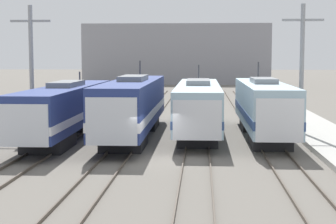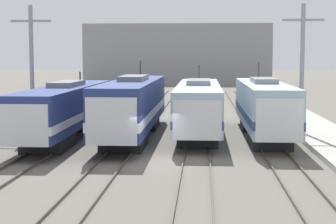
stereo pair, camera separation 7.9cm
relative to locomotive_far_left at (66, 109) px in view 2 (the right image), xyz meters
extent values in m
plane|color=#666059|center=(6.84, -7.68, -2.05)|extent=(400.00, 400.00, 0.00)
cube|color=#4C4238|center=(-0.72, -7.68, -1.98)|extent=(0.07, 120.00, 0.15)
cube|color=#4C4238|center=(0.72, -7.68, -1.98)|extent=(0.07, 120.00, 0.15)
cube|color=#4C4238|center=(3.85, -7.68, -1.98)|extent=(0.07, 120.00, 0.15)
cube|color=#4C4238|center=(5.28, -7.68, -1.98)|extent=(0.07, 120.00, 0.15)
cube|color=#4C4238|center=(8.41, -7.68, -1.98)|extent=(0.07, 120.00, 0.15)
cube|color=#4C4238|center=(9.84, -7.68, -1.98)|extent=(0.07, 120.00, 0.15)
cube|color=#4C4238|center=(12.97, -7.68, -1.98)|extent=(0.07, 120.00, 0.15)
cube|color=#4C4238|center=(14.41, -7.68, -1.98)|extent=(0.07, 120.00, 0.15)
cube|color=black|center=(0.00, -4.35, -1.58)|extent=(2.50, 4.24, 0.95)
cube|color=black|center=(0.00, 5.28, -1.58)|extent=(2.50, 4.24, 0.95)
cube|color=navy|center=(0.00, 0.46, 0.23)|extent=(2.94, 19.26, 2.67)
cube|color=silver|center=(0.00, 0.46, -0.30)|extent=(2.98, 19.30, 0.48)
cube|color=silver|center=(0.00, -8.37, 0.03)|extent=(2.70, 1.80, 2.27)
cube|color=black|center=(0.00, -9.19, 0.53)|extent=(2.30, 0.08, 0.64)
cube|color=slate|center=(0.00, 0.46, 1.74)|extent=(1.62, 4.82, 0.35)
cylinder|color=#38383D|center=(0.00, 4.70, 2.02)|extent=(0.12, 0.12, 0.90)
cube|color=black|center=(4.56, -3.57, -1.58)|extent=(2.57, 4.29, 0.95)
cube|color=black|center=(4.56, 6.19, -1.58)|extent=(2.57, 4.29, 0.95)
cube|color=navy|center=(4.56, 1.31, 0.42)|extent=(3.02, 19.52, 3.05)
cube|color=silver|center=(4.56, 1.31, -0.19)|extent=(3.06, 19.56, 0.55)
cube|color=silver|center=(4.56, -7.66, 0.19)|extent=(2.78, 1.77, 2.59)
cube|color=black|center=(4.56, -8.47, 0.76)|extent=(2.36, 0.08, 0.73)
cube|color=slate|center=(4.56, 1.31, 2.12)|extent=(1.66, 4.88, 0.35)
cylinder|color=#38383D|center=(4.56, 5.61, 2.63)|extent=(0.12, 0.12, 1.36)
cube|color=#232326|center=(9.13, -1.58, -1.58)|extent=(2.58, 4.15, 0.95)
cube|color=#232326|center=(9.13, 7.85, -1.58)|extent=(2.58, 4.15, 0.95)
cube|color=#9EBCCC|center=(9.13, 3.13, 0.25)|extent=(3.03, 18.88, 2.71)
cube|color=navy|center=(9.13, 3.13, -0.29)|extent=(3.07, 18.92, 0.49)
cube|color=silver|center=(9.13, -5.48, 0.05)|extent=(2.79, 1.85, 2.30)
cube|color=black|center=(9.13, -6.32, 0.55)|extent=(2.37, 0.08, 0.64)
cube|color=gray|center=(9.13, 3.13, 1.78)|extent=(1.67, 4.72, 0.35)
cylinder|color=#38383D|center=(9.13, 7.29, 2.28)|extent=(0.12, 0.12, 1.35)
cube|color=#232326|center=(13.69, -2.59, -1.58)|extent=(2.44, 3.72, 0.95)
cube|color=#232326|center=(13.69, 5.85, -1.58)|extent=(2.44, 3.72, 0.95)
cube|color=#9EBCCC|center=(13.69, 1.63, 0.34)|extent=(2.87, 16.89, 2.89)
cube|color=navy|center=(13.69, 1.63, -0.24)|extent=(2.91, 16.93, 0.52)
cube|color=silver|center=(13.69, -6.05, 0.12)|extent=(2.64, 1.74, 2.45)
cube|color=black|center=(13.69, -6.83, 0.66)|extent=(2.24, 0.08, 0.69)
cube|color=gray|center=(13.69, 1.63, 1.96)|extent=(1.58, 4.22, 0.35)
cylinder|color=#38383D|center=(13.69, 5.35, 2.50)|extent=(0.12, 0.12, 1.43)
cylinder|color=gray|center=(-2.89, 1.88, 2.61)|extent=(0.31, 0.31, 9.33)
cube|color=gray|center=(-2.89, 1.88, 6.16)|extent=(2.89, 0.16, 0.16)
cylinder|color=gray|center=(16.36, 1.88, 2.61)|extent=(0.31, 0.31, 9.33)
cube|color=gray|center=(16.36, 1.88, 6.16)|extent=(2.89, 0.16, 0.16)
cube|color=gray|center=(4.23, 77.66, 3.97)|extent=(37.43, 10.04, 12.04)
camera|label=1|loc=(9.36, -37.94, 3.70)|focal=60.00mm
camera|label=2|loc=(9.44, -37.94, 3.70)|focal=60.00mm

